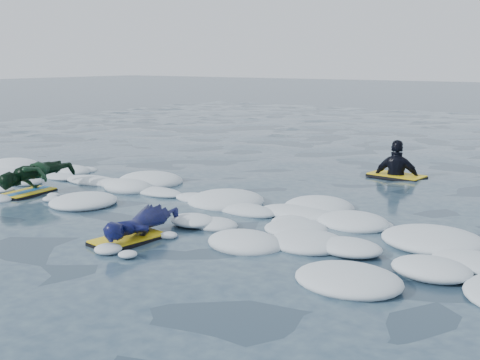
# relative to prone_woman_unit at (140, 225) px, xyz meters

# --- Properties ---
(ground) EXTENTS (120.00, 120.00, 0.00)m
(ground) POSITION_rel_prone_woman_unit_xyz_m (-0.17, 0.58, -0.19)
(ground) COLOR #1A2E3F
(ground) RESTS_ON ground
(foam_band) EXTENTS (12.00, 3.10, 0.30)m
(foam_band) POSITION_rel_prone_woman_unit_xyz_m (-0.17, 1.62, -0.19)
(foam_band) COLOR silver
(foam_band) RESTS_ON ground
(prone_woman_unit) EXTENTS (0.79, 1.50, 0.36)m
(prone_woman_unit) POSITION_rel_prone_woman_unit_xyz_m (0.00, 0.00, 0.00)
(prone_woman_unit) COLOR black
(prone_woman_unit) RESTS_ON ground
(prone_child_unit) EXTENTS (0.69, 1.39, 0.54)m
(prone_child_unit) POSITION_rel_prone_woman_unit_xyz_m (-3.38, 0.95, 0.09)
(prone_child_unit) COLOR black
(prone_child_unit) RESTS_ON ground
(waiting_rider_unit) EXTENTS (1.13, 0.71, 1.61)m
(waiting_rider_unit) POSITION_rel_prone_woman_unit_xyz_m (1.31, 5.81, -0.23)
(waiting_rider_unit) COLOR black
(waiting_rider_unit) RESTS_ON ground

